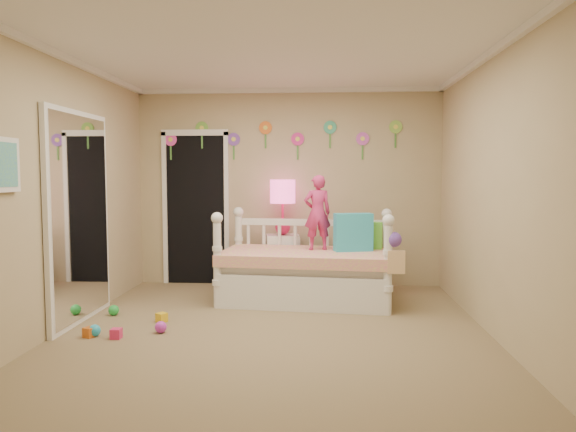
# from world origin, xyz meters

# --- Properties ---
(floor) EXTENTS (4.00, 4.50, 0.01)m
(floor) POSITION_xyz_m (0.00, 0.00, 0.00)
(floor) COLOR #7F684C
(floor) RESTS_ON ground
(ceiling) EXTENTS (4.00, 4.50, 0.01)m
(ceiling) POSITION_xyz_m (0.00, 0.00, 2.60)
(ceiling) COLOR white
(ceiling) RESTS_ON floor
(back_wall) EXTENTS (4.00, 0.01, 2.60)m
(back_wall) POSITION_xyz_m (0.00, 2.25, 1.30)
(back_wall) COLOR tan
(back_wall) RESTS_ON floor
(left_wall) EXTENTS (0.01, 4.50, 2.60)m
(left_wall) POSITION_xyz_m (-2.00, 0.00, 1.30)
(left_wall) COLOR tan
(left_wall) RESTS_ON floor
(right_wall) EXTENTS (0.01, 4.50, 2.60)m
(right_wall) POSITION_xyz_m (2.00, 0.00, 1.30)
(right_wall) COLOR tan
(right_wall) RESTS_ON floor
(crown_molding) EXTENTS (4.00, 4.50, 0.06)m
(crown_molding) POSITION_xyz_m (0.00, 0.00, 2.57)
(crown_molding) COLOR white
(crown_molding) RESTS_ON ceiling
(daybed) EXTENTS (2.06, 1.24, 1.06)m
(daybed) POSITION_xyz_m (0.26, 1.29, 0.53)
(daybed) COLOR white
(daybed) RESTS_ON floor
(pillow_turquoise) EXTENTS (0.46, 0.25, 0.44)m
(pillow_turquoise) POSITION_xyz_m (0.81, 1.31, 0.81)
(pillow_turquoise) COLOR #249CB7
(pillow_turquoise) RESTS_ON daybed
(pillow_lime) EXTENTS (0.35, 0.18, 0.32)m
(pillow_lime) POSITION_xyz_m (1.00, 1.53, 0.75)
(pillow_lime) COLOR #68CF3F
(pillow_lime) RESTS_ON daybed
(child) EXTENTS (0.36, 0.27, 0.88)m
(child) POSITION_xyz_m (0.39, 1.39, 1.03)
(child) COLOR #CC2E6D
(child) RESTS_ON daybed
(nightstand) EXTENTS (0.46, 0.38, 0.70)m
(nightstand) POSITION_xyz_m (-0.06, 2.01, 0.35)
(nightstand) COLOR white
(nightstand) RESTS_ON floor
(table_lamp) EXTENTS (0.32, 0.32, 0.71)m
(table_lamp) POSITION_xyz_m (-0.06, 2.01, 1.17)
(table_lamp) COLOR #F82164
(table_lamp) RESTS_ON nightstand
(closet_doorway) EXTENTS (0.90, 0.04, 2.07)m
(closet_doorway) POSITION_xyz_m (-1.25, 2.23, 1.03)
(closet_doorway) COLOR black
(closet_doorway) RESTS_ON back_wall
(flower_decals) EXTENTS (3.40, 0.02, 0.50)m
(flower_decals) POSITION_xyz_m (-0.09, 2.24, 1.94)
(flower_decals) COLOR #B2668C
(flower_decals) RESTS_ON back_wall
(mirror_closet) EXTENTS (0.07, 1.30, 2.10)m
(mirror_closet) POSITION_xyz_m (-1.96, 0.30, 1.05)
(mirror_closet) COLOR white
(mirror_closet) RESTS_ON left_wall
(wall_picture) EXTENTS (0.05, 0.34, 0.42)m
(wall_picture) POSITION_xyz_m (-1.97, -0.90, 1.55)
(wall_picture) COLOR white
(wall_picture) RESTS_ON left_wall
(hanging_bag) EXTENTS (0.20, 0.16, 0.36)m
(hanging_bag) POSITION_xyz_m (1.20, 0.73, 0.65)
(hanging_bag) COLOR beige
(hanging_bag) RESTS_ON daybed
(toy_scatter) EXTENTS (1.18, 1.49, 0.11)m
(toy_scatter) POSITION_xyz_m (-1.44, 0.28, 0.06)
(toy_scatter) COLOR #996666
(toy_scatter) RESTS_ON floor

